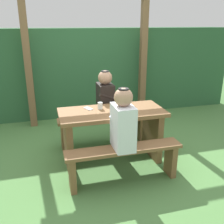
{
  "coord_description": "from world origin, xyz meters",
  "views": [
    {
      "loc": [
        -0.85,
        -3.12,
        1.85
      ],
      "look_at": [
        0.0,
        0.0,
        0.72
      ],
      "focal_mm": 41.34,
      "sensor_mm": 36.0,
      "label": 1
    }
  ],
  "objects_px": {
    "bench_near": "(124,158)",
    "drinking_glass": "(100,106)",
    "person_black_coat": "(105,96)",
    "bottle_left": "(123,103)",
    "picnic_table": "(112,127)",
    "bench_far": "(103,125)",
    "cell_phone": "(88,108)",
    "person_white_shirt": "(123,121)"
  },
  "relations": [
    {
      "from": "bench_near",
      "to": "person_white_shirt",
      "type": "relative_size",
      "value": 1.95
    },
    {
      "from": "bench_near",
      "to": "picnic_table",
      "type": "bearing_deg",
      "value": 90.0
    },
    {
      "from": "person_white_shirt",
      "to": "drinking_glass",
      "type": "height_order",
      "value": "person_white_shirt"
    },
    {
      "from": "person_black_coat",
      "to": "bottle_left",
      "type": "height_order",
      "value": "person_black_coat"
    },
    {
      "from": "drinking_glass",
      "to": "bench_near",
      "type": "bearing_deg",
      "value": -78.4
    },
    {
      "from": "bench_far",
      "to": "bottle_left",
      "type": "height_order",
      "value": "bottle_left"
    },
    {
      "from": "person_black_coat",
      "to": "bottle_left",
      "type": "bearing_deg",
      "value": -80.12
    },
    {
      "from": "bench_near",
      "to": "bottle_left",
      "type": "distance_m",
      "value": 0.74
    },
    {
      "from": "picnic_table",
      "to": "person_white_shirt",
      "type": "relative_size",
      "value": 1.95
    },
    {
      "from": "picnic_table",
      "to": "drinking_glass",
      "type": "height_order",
      "value": "drinking_glass"
    },
    {
      "from": "picnic_table",
      "to": "person_black_coat",
      "type": "height_order",
      "value": "person_black_coat"
    },
    {
      "from": "person_white_shirt",
      "to": "drinking_glass",
      "type": "bearing_deg",
      "value": 100.13
    },
    {
      "from": "bench_far",
      "to": "cell_phone",
      "type": "bearing_deg",
      "value": -127.04
    },
    {
      "from": "bench_near",
      "to": "drinking_glass",
      "type": "relative_size",
      "value": 15.44
    },
    {
      "from": "bench_far",
      "to": "person_white_shirt",
      "type": "height_order",
      "value": "person_white_shirt"
    },
    {
      "from": "picnic_table",
      "to": "cell_phone",
      "type": "relative_size",
      "value": 10.0
    },
    {
      "from": "bench_near",
      "to": "cell_phone",
      "type": "height_order",
      "value": "cell_phone"
    },
    {
      "from": "bench_far",
      "to": "drinking_glass",
      "type": "height_order",
      "value": "drinking_glass"
    },
    {
      "from": "bench_near",
      "to": "cell_phone",
      "type": "xyz_separation_m",
      "value": [
        -0.29,
        0.7,
        0.42
      ]
    },
    {
      "from": "picnic_table",
      "to": "cell_phone",
      "type": "xyz_separation_m",
      "value": [
        -0.29,
        0.16,
        0.24
      ]
    },
    {
      "from": "bench_far",
      "to": "person_black_coat",
      "type": "relative_size",
      "value": 1.95
    },
    {
      "from": "bench_near",
      "to": "bench_far",
      "type": "xyz_separation_m",
      "value": [
        0.0,
        1.08,
        0.0
      ]
    },
    {
      "from": "person_black_coat",
      "to": "cell_phone",
      "type": "distance_m",
      "value": 0.51
    },
    {
      "from": "person_black_coat",
      "to": "cell_phone",
      "type": "bearing_deg",
      "value": -130.98
    },
    {
      "from": "picnic_table",
      "to": "bottle_left",
      "type": "xyz_separation_m",
      "value": [
        0.14,
        -0.03,
        0.34
      ]
    },
    {
      "from": "bench_near",
      "to": "drinking_glass",
      "type": "height_order",
      "value": "drinking_glass"
    },
    {
      "from": "person_white_shirt",
      "to": "bottle_left",
      "type": "distance_m",
      "value": 0.53
    },
    {
      "from": "bottle_left",
      "to": "cell_phone",
      "type": "bearing_deg",
      "value": 156.4
    },
    {
      "from": "person_white_shirt",
      "to": "bottle_left",
      "type": "relative_size",
      "value": 2.91
    },
    {
      "from": "cell_phone",
      "to": "bench_far",
      "type": "bearing_deg",
      "value": 29.39
    },
    {
      "from": "drinking_glass",
      "to": "bottle_left",
      "type": "xyz_separation_m",
      "value": [
        0.28,
        -0.15,
        0.06
      ]
    },
    {
      "from": "picnic_table",
      "to": "bench_near",
      "type": "height_order",
      "value": "picnic_table"
    },
    {
      "from": "person_black_coat",
      "to": "drinking_glass",
      "type": "distance_m",
      "value": 0.46
    },
    {
      "from": "drinking_glass",
      "to": "bench_far",
      "type": "bearing_deg",
      "value": 72.48
    },
    {
      "from": "bottle_left",
      "to": "cell_phone",
      "type": "xyz_separation_m",
      "value": [
        -0.43,
        0.19,
        -0.1
      ]
    },
    {
      "from": "picnic_table",
      "to": "person_black_coat",
      "type": "bearing_deg",
      "value": 85.63
    },
    {
      "from": "picnic_table",
      "to": "person_black_coat",
      "type": "relative_size",
      "value": 1.95
    },
    {
      "from": "picnic_table",
      "to": "cell_phone",
      "type": "distance_m",
      "value": 0.41
    },
    {
      "from": "bench_near",
      "to": "bench_far",
      "type": "bearing_deg",
      "value": 90.0
    },
    {
      "from": "bench_far",
      "to": "cell_phone",
      "type": "xyz_separation_m",
      "value": [
        -0.29,
        -0.39,
        0.42
      ]
    },
    {
      "from": "bench_near",
      "to": "bench_far",
      "type": "relative_size",
      "value": 1.0
    },
    {
      "from": "bench_far",
      "to": "person_black_coat",
      "type": "distance_m",
      "value": 0.47
    }
  ]
}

